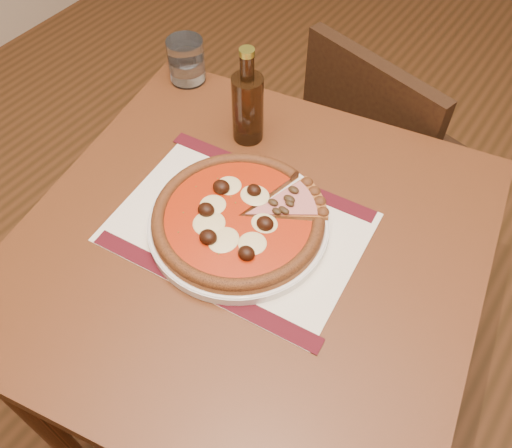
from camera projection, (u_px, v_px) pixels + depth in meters
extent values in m
cube|color=brown|center=(250.00, 248.00, 0.97)|extent=(0.94, 0.94, 0.04)
cylinder|color=brown|center=(36.00, 414.00, 1.17)|extent=(0.05, 0.05, 0.71)
cylinder|color=brown|center=(192.00, 191.00, 1.55)|extent=(0.05, 0.05, 0.71)
cylinder|color=brown|center=(433.00, 277.00, 1.38)|extent=(0.05, 0.05, 0.71)
cube|color=black|center=(392.00, 161.00, 1.58)|extent=(0.46, 0.46, 0.04)
cylinder|color=black|center=(452.00, 209.00, 1.73)|extent=(0.03, 0.03, 0.38)
cylinder|color=black|center=(373.00, 154.00, 1.88)|extent=(0.03, 0.03, 0.38)
cylinder|color=black|center=(385.00, 266.00, 1.60)|extent=(0.03, 0.03, 0.38)
cylinder|color=black|center=(306.00, 202.00, 1.75)|extent=(0.03, 0.03, 0.38)
cube|color=black|center=(364.00, 131.00, 1.33)|extent=(0.38, 0.12, 0.40)
cube|color=white|center=(239.00, 227.00, 0.98)|extent=(0.47, 0.36, 0.00)
cylinder|color=white|center=(239.00, 224.00, 0.97)|extent=(0.32, 0.32, 0.02)
cylinder|color=#A96529|center=(238.00, 219.00, 0.96)|extent=(0.31, 0.31, 0.01)
torus|color=brown|center=(238.00, 216.00, 0.95)|extent=(0.31, 0.31, 0.02)
cylinder|color=#A33007|center=(238.00, 216.00, 0.95)|extent=(0.26, 0.26, 0.00)
ellipsoid|color=beige|center=(253.00, 196.00, 0.97)|extent=(0.05, 0.04, 0.01)
ellipsoid|color=beige|center=(228.00, 182.00, 1.00)|extent=(0.05, 0.04, 0.01)
ellipsoid|color=beige|center=(214.00, 204.00, 0.96)|extent=(0.05, 0.04, 0.01)
ellipsoid|color=beige|center=(194.00, 226.00, 0.93)|extent=(0.05, 0.04, 0.01)
ellipsoid|color=beige|center=(226.00, 235.00, 0.92)|extent=(0.05, 0.04, 0.01)
ellipsoid|color=beige|center=(256.00, 249.00, 0.90)|extent=(0.05, 0.04, 0.01)
ellipsoid|color=beige|center=(265.00, 222.00, 0.94)|extent=(0.05, 0.04, 0.01)
ellipsoid|color=black|center=(254.00, 187.00, 0.97)|extent=(0.03, 0.03, 0.02)
ellipsoid|color=black|center=(216.00, 176.00, 0.99)|extent=(0.03, 0.03, 0.02)
ellipsoid|color=black|center=(204.00, 206.00, 0.94)|extent=(0.03, 0.03, 0.02)
ellipsoid|color=black|center=(200.00, 240.00, 0.90)|extent=(0.03, 0.03, 0.02)
ellipsoid|color=black|center=(244.00, 237.00, 0.90)|extent=(0.03, 0.03, 0.02)
ellipsoid|color=black|center=(286.00, 227.00, 0.91)|extent=(0.03, 0.03, 0.02)
ellipsoid|color=#372614|center=(273.00, 210.00, 0.95)|extent=(0.02, 0.01, 0.01)
ellipsoid|color=#372614|center=(295.00, 205.00, 0.96)|extent=(0.02, 0.01, 0.01)
ellipsoid|color=#372614|center=(272.00, 207.00, 0.96)|extent=(0.02, 0.01, 0.01)
ellipsoid|color=#372614|center=(293.00, 200.00, 0.97)|extent=(0.02, 0.01, 0.01)
ellipsoid|color=#372614|center=(271.00, 204.00, 0.96)|extent=(0.02, 0.01, 0.01)
ellipsoid|color=#372614|center=(289.00, 194.00, 0.98)|extent=(0.02, 0.01, 0.01)
ellipsoid|color=#372614|center=(269.00, 201.00, 0.97)|extent=(0.02, 0.01, 0.01)
cylinder|color=white|center=(186.00, 61.00, 1.20)|extent=(0.10, 0.10, 0.10)
cylinder|color=#301B0C|center=(248.00, 109.00, 1.07)|extent=(0.06, 0.06, 0.15)
cylinder|color=#301B0C|center=(247.00, 69.00, 0.99)|extent=(0.03, 0.03, 0.06)
cylinder|color=olive|center=(247.00, 52.00, 0.96)|extent=(0.03, 0.03, 0.01)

